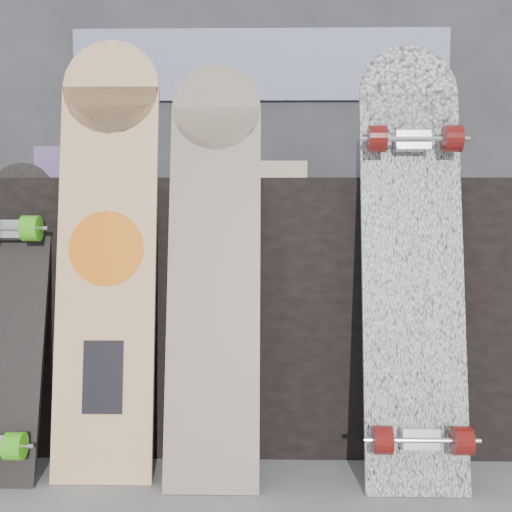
{
  "coord_description": "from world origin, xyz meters",
  "views": [
    {
      "loc": [
        0.04,
        -1.56,
        0.76
      ],
      "look_at": [
        0.0,
        0.2,
        0.58
      ],
      "focal_mm": 45.0,
      "sensor_mm": 36.0,
      "label": 1
    }
  ],
  "objects_px": {
    "vendor_table": "(257,303)",
    "longboard_celtic": "(214,256)",
    "skateboard_dark": "(9,315)",
    "longboard_cascadia": "(413,253)",
    "longboard_geisha": "(107,242)"
  },
  "relations": [
    {
      "from": "vendor_table",
      "to": "longboard_celtic",
      "type": "xyz_separation_m",
      "value": [
        -0.11,
        -0.36,
        0.19
      ]
    },
    {
      "from": "vendor_table",
      "to": "skateboard_dark",
      "type": "distance_m",
      "value": 0.76
    },
    {
      "from": "longboard_celtic",
      "to": "skateboard_dark",
      "type": "bearing_deg",
      "value": -178.85
    },
    {
      "from": "longboard_celtic",
      "to": "skateboard_dark",
      "type": "xyz_separation_m",
      "value": [
        -0.55,
        -0.01,
        -0.16
      ]
    },
    {
      "from": "vendor_table",
      "to": "longboard_cascadia",
      "type": "height_order",
      "value": "longboard_cascadia"
    },
    {
      "from": "vendor_table",
      "to": "longboard_geisha",
      "type": "relative_size",
      "value": 1.35
    },
    {
      "from": "vendor_table",
      "to": "skateboard_dark",
      "type": "relative_size",
      "value": 1.89
    },
    {
      "from": "longboard_celtic",
      "to": "skateboard_dark",
      "type": "relative_size",
      "value": 1.32
    },
    {
      "from": "longboard_geisha",
      "to": "skateboard_dark",
      "type": "relative_size",
      "value": 1.4
    },
    {
      "from": "longboard_cascadia",
      "to": "skateboard_dark",
      "type": "distance_m",
      "value": 1.09
    },
    {
      "from": "skateboard_dark",
      "to": "vendor_table",
      "type": "bearing_deg",
      "value": 29.5
    },
    {
      "from": "longboard_geisha",
      "to": "longboard_cascadia",
      "type": "bearing_deg",
      "value": -3.4
    },
    {
      "from": "longboard_geisha",
      "to": "skateboard_dark",
      "type": "bearing_deg",
      "value": -172.78
    },
    {
      "from": "skateboard_dark",
      "to": "longboard_cascadia",
      "type": "bearing_deg",
      "value": -0.8
    },
    {
      "from": "vendor_table",
      "to": "longboard_geisha",
      "type": "distance_m",
      "value": 0.57
    }
  ]
}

